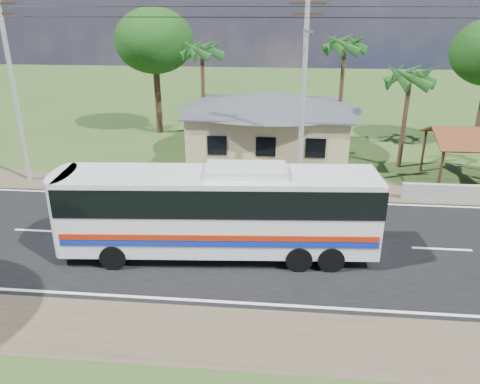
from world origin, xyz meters
name	(u,v)px	position (x,y,z in m)	size (l,w,h in m)	color
ground	(234,240)	(0.00, 0.00, 0.00)	(120.00, 120.00, 0.00)	#2D4D1B
road	(234,240)	(0.00, 0.00, 0.01)	(120.00, 16.00, 0.03)	black
house	(269,117)	(1.00, 13.00, 2.64)	(12.40, 10.00, 5.00)	tan
waiting_shed	(477,138)	(13.00, 8.50, 2.73)	(5.20, 4.48, 3.35)	#3A2515
concrete_barrier	(470,193)	(12.00, 5.60, 0.45)	(7.00, 0.30, 0.90)	#9E9E99
utility_poles	(297,86)	(2.67, 6.49, 5.77)	(32.80, 2.22, 11.00)	#9E9E99
palm_near	(410,77)	(9.50, 11.00, 5.71)	(2.80, 2.80, 6.70)	#47301E
palm_mid	(345,45)	(6.00, 15.50, 7.16)	(2.80, 2.80, 8.20)	#47301E
palm_far	(202,50)	(-4.00, 16.00, 6.68)	(2.80, 2.80, 7.70)	#47301E
tree_behind_house	(154,41)	(-8.00, 18.00, 7.12)	(6.00, 6.00, 9.61)	#47301E
coach_bus	(220,206)	(-0.39, -1.33, 2.24)	(12.77, 3.63, 3.91)	silver
motorcycle	(266,180)	(1.15, 6.63, 0.40)	(0.53, 1.51, 0.79)	black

